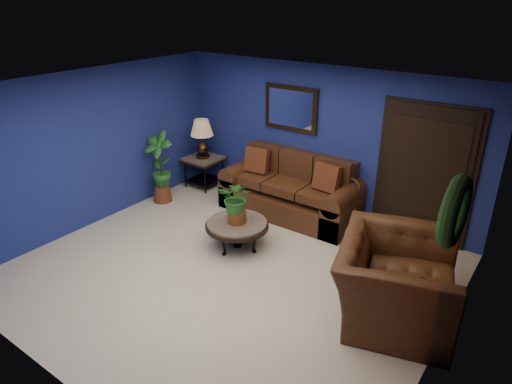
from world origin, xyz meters
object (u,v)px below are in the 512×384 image
Objects in this scene: sofa at (293,194)px; side_chair at (347,201)px; coffee_table at (237,225)px; end_table at (203,164)px; armchair at (396,281)px; table_lamp at (202,134)px.

sofa is 1.01m from side_chair.
coffee_table is 2.44m from end_table.
side_chair is (1.00, 0.02, 0.13)m from sofa.
side_chair is at bearing 1.31° from sofa.
armchair is (1.43, -1.70, 0.01)m from side_chair.
table_lamp reaches higher than end_table.
sofa is 1.57× the size of armchair.
armchair reaches higher than end_table.
side_chair reaches higher than end_table.
end_table is 0.44× the size of armchair.
coffee_table is 2.50m from armchair.
armchair is (4.45, -1.64, 0.03)m from end_table.
end_table is 0.61m from table_lamp.
coffee_table is at bearing -36.40° from end_table.
end_table is (-1.96, 1.44, 0.11)m from coffee_table.
table_lamp is (-2.02, -0.04, 0.72)m from sofa.
sofa is at bearing 1.10° from table_lamp.
armchair reaches higher than coffee_table.
coffee_table is 2.54m from table_lamp.
sofa is 3.27× the size of table_lamp.
armchair is at bearing -20.18° from end_table.
end_table is at bearing 0.00° from table_lamp.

